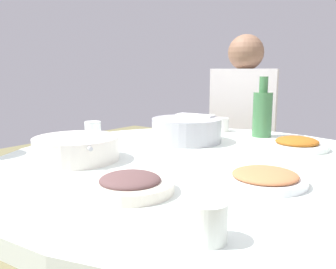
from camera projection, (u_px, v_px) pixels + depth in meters
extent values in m
cylinder|color=silver|center=(202.00, 167.00, 1.08)|extent=(1.27, 1.27, 0.04)
cylinder|color=#B2B5BA|center=(187.00, 130.00, 1.36)|extent=(0.26, 0.26, 0.09)
ellipsoid|color=white|center=(187.00, 129.00, 1.36)|extent=(0.22, 0.22, 0.10)
cube|color=white|center=(195.00, 115.00, 1.41)|extent=(0.16, 0.07, 0.01)
cylinder|color=white|center=(76.00, 149.00, 1.08)|extent=(0.26, 0.26, 0.07)
cylinder|color=black|center=(77.00, 151.00, 1.08)|extent=(0.22, 0.22, 0.05)
cylinder|color=silver|center=(76.00, 141.00, 1.07)|extent=(0.26, 0.12, 0.01)
cylinder|color=silver|center=(130.00, 187.00, 0.79)|extent=(0.20, 0.20, 0.02)
ellipsoid|color=brown|center=(130.00, 180.00, 0.79)|extent=(0.14, 0.14, 0.03)
cylinder|color=white|center=(265.00, 180.00, 0.85)|extent=(0.20, 0.20, 0.02)
ellipsoid|color=#BE7245|center=(265.00, 175.00, 0.85)|extent=(0.16, 0.16, 0.03)
cylinder|color=white|center=(297.00, 146.00, 1.24)|extent=(0.21, 0.21, 0.02)
ellipsoid|color=#A55A1A|center=(297.00, 141.00, 1.23)|extent=(0.15, 0.15, 0.03)
cylinder|color=#3F7644|center=(262.00, 115.00, 1.46)|extent=(0.08, 0.08, 0.18)
cylinder|color=#3F7644|center=(264.00, 84.00, 1.44)|extent=(0.03, 0.03, 0.06)
cylinder|color=white|center=(207.00, 222.00, 0.56)|extent=(0.06, 0.06, 0.06)
cylinder|color=white|center=(221.00, 125.00, 1.60)|extent=(0.07, 0.07, 0.06)
cylinder|color=white|center=(93.00, 129.00, 1.47)|extent=(0.07, 0.07, 0.06)
cylinder|color=brown|center=(240.00, 210.00, 2.05)|extent=(0.36, 0.36, 0.44)
cube|color=#2D333D|center=(242.00, 163.00, 2.01)|extent=(0.41, 0.42, 0.12)
cube|color=silver|center=(244.00, 111.00, 1.96)|extent=(0.39, 0.30, 0.46)
sphere|color=#835E47|center=(246.00, 52.00, 1.90)|extent=(0.19, 0.19, 0.19)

